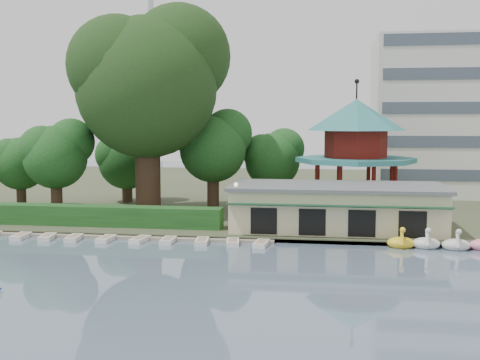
% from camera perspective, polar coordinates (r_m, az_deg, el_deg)
% --- Properties ---
extents(ground_plane, '(220.00, 220.00, 0.00)m').
position_cam_1_polar(ground_plane, '(33.92, -7.98, -11.42)').
color(ground_plane, slate).
rests_on(ground_plane, ground).
extents(shore, '(220.00, 70.00, 0.40)m').
position_cam_1_polar(shore, '(84.16, 2.04, -0.96)').
color(shore, '#424930').
rests_on(shore, ground).
extents(embankment, '(220.00, 0.60, 0.30)m').
position_cam_1_polar(embankment, '(50.22, -2.39, -5.56)').
color(embankment, gray).
rests_on(embankment, ground).
extents(dock, '(34.00, 1.60, 0.24)m').
position_cam_1_polar(dock, '(53.66, -15.15, -5.06)').
color(dock, gray).
rests_on(dock, ground).
extents(boathouse, '(18.60, 9.39, 3.90)m').
position_cam_1_polar(boathouse, '(53.59, 9.13, -2.51)').
color(boathouse, beige).
rests_on(boathouse, shore).
extents(pavilion, '(12.40, 12.40, 13.50)m').
position_cam_1_polar(pavilion, '(63.18, 10.91, 3.36)').
color(pavilion, beige).
rests_on(pavilion, shore).
extents(broadcast_tower, '(8.00, 8.00, 96.00)m').
position_cam_1_polar(broadcast_tower, '(180.20, -8.41, 13.30)').
color(broadcast_tower, silver).
rests_on(broadcast_tower, ground).
extents(hedge, '(30.00, 2.00, 1.80)m').
position_cam_1_polar(hedge, '(57.65, -16.61, -3.17)').
color(hedge, '#1F511E').
rests_on(hedge, shore).
extents(lamp_post, '(0.36, 0.36, 4.28)m').
position_cam_1_polar(lamp_post, '(51.10, -0.39, -1.73)').
color(lamp_post, black).
rests_on(lamp_post, shore).
extents(big_tree, '(15.68, 14.61, 21.49)m').
position_cam_1_polar(big_tree, '(62.15, -8.63, 9.66)').
color(big_tree, '#3A281C').
rests_on(big_tree, shore).
extents(small_trees, '(39.29, 16.66, 10.79)m').
position_cam_1_polar(small_trees, '(66.40, -10.27, 2.48)').
color(small_trees, '#3A281C').
rests_on(small_trees, shore).
extents(moored_rowboats, '(32.11, 2.70, 0.36)m').
position_cam_1_polar(moored_rowboats, '(52.15, -15.17, -5.30)').
color(moored_rowboats, silver).
rests_on(moored_rowboats, ground).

